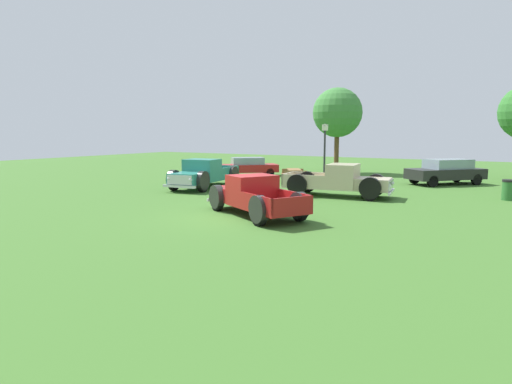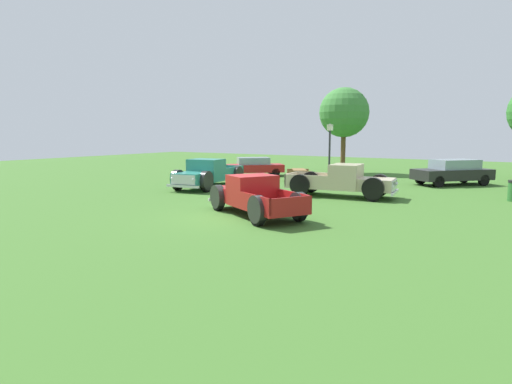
# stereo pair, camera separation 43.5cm
# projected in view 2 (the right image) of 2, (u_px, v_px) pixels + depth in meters

# --- Properties ---
(ground_plane) EXTENTS (80.00, 80.00, 0.00)m
(ground_plane) POSITION_uv_depth(u_px,v_px,m) (233.00, 216.00, 16.38)
(ground_plane) COLOR #3D6B28
(pickup_truck_foreground) EXTENTS (5.16, 3.91, 1.51)m
(pickup_truck_foreground) POSITION_uv_depth(u_px,v_px,m) (252.00, 196.00, 16.73)
(pickup_truck_foreground) COLOR maroon
(pickup_truck_foreground) RESTS_ON ground_plane
(pickup_truck_behind_left) EXTENTS (5.39, 2.60, 1.59)m
(pickup_truck_behind_left) POSITION_uv_depth(u_px,v_px,m) (347.00, 182.00, 21.18)
(pickup_truck_behind_left) COLOR #C6B793
(pickup_truck_behind_left) RESTS_ON ground_plane
(pickup_truck_behind_right) EXTENTS (2.69, 5.53, 1.63)m
(pickup_truck_behind_right) POSITION_uv_depth(u_px,v_px,m) (206.00, 174.00, 24.56)
(pickup_truck_behind_right) COLOR #2D8475
(pickup_truck_behind_right) RESTS_ON ground_plane
(sedan_distant_a) EXTENTS (4.42, 4.60, 1.51)m
(sedan_distant_a) POSITION_uv_depth(u_px,v_px,m) (453.00, 172.00, 26.07)
(sedan_distant_a) COLOR black
(sedan_distant_a) RESTS_ON ground_plane
(sedan_distant_b) EXTENTS (4.02, 3.89, 1.33)m
(sedan_distant_b) POSITION_uv_depth(u_px,v_px,m) (255.00, 166.00, 31.49)
(sedan_distant_b) COLOR #B21E1E
(sedan_distant_b) RESTS_ON ground_plane
(lamp_post_near) EXTENTS (0.36, 0.36, 3.64)m
(lamp_post_near) POSITION_uv_depth(u_px,v_px,m) (329.00, 152.00, 26.52)
(lamp_post_near) COLOR #2D2D33
(lamp_post_near) RESTS_ON ground_plane
(picnic_table) EXTENTS (2.22, 2.32, 0.78)m
(picnic_table) POSITION_uv_depth(u_px,v_px,m) (299.00, 174.00, 27.89)
(picnic_table) COLOR olive
(picnic_table) RESTS_ON ground_plane
(oak_tree_east) EXTENTS (3.76, 3.76, 6.49)m
(oak_tree_east) POSITION_uv_depth(u_px,v_px,m) (344.00, 113.00, 33.40)
(oak_tree_east) COLOR brown
(oak_tree_east) RESTS_ON ground_plane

